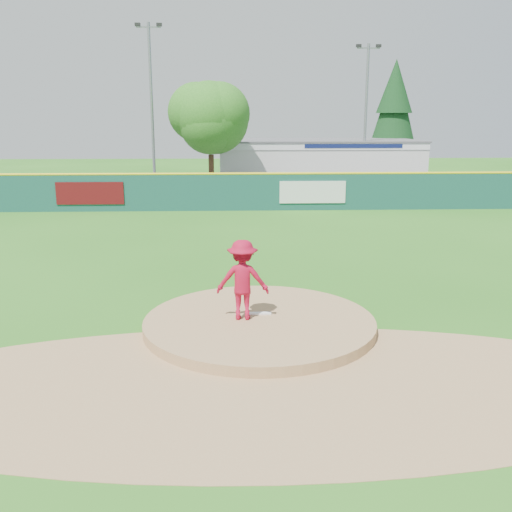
{
  "coord_description": "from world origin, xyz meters",
  "views": [
    {
      "loc": [
        -0.61,
        -12.83,
        4.88
      ],
      "look_at": [
        0.0,
        2.0,
        1.3
      ],
      "focal_mm": 40.0,
      "sensor_mm": 36.0,
      "label": 1
    }
  ],
  "objects_px": {
    "playground_slide": "(59,191)",
    "light_pole_left": "(152,101)",
    "conifer_tree": "(394,111)",
    "van": "(248,188)",
    "deciduous_tree": "(211,124)",
    "pool_building_grp": "(317,161)",
    "light_pole_right": "(366,109)",
    "pitcher": "(243,280)"
  },
  "relations": [
    {
      "from": "pitcher",
      "to": "van",
      "type": "height_order",
      "value": "pitcher"
    },
    {
      "from": "pitcher",
      "to": "conifer_tree",
      "type": "height_order",
      "value": "conifer_tree"
    },
    {
      "from": "deciduous_tree",
      "to": "conifer_tree",
      "type": "height_order",
      "value": "conifer_tree"
    },
    {
      "from": "pitcher",
      "to": "van",
      "type": "relative_size",
      "value": 0.44
    },
    {
      "from": "playground_slide",
      "to": "light_pole_left",
      "type": "bearing_deg",
      "value": 46.7
    },
    {
      "from": "pool_building_grp",
      "to": "playground_slide",
      "type": "distance_m",
      "value": 19.91
    },
    {
      "from": "pitcher",
      "to": "light_pole_left",
      "type": "bearing_deg",
      "value": -74.17
    },
    {
      "from": "deciduous_tree",
      "to": "light_pole_right",
      "type": "relative_size",
      "value": 0.74
    },
    {
      "from": "pool_building_grp",
      "to": "deciduous_tree",
      "type": "distance_m",
      "value": 11.01
    },
    {
      "from": "conifer_tree",
      "to": "light_pole_left",
      "type": "height_order",
      "value": "light_pole_left"
    },
    {
      "from": "playground_slide",
      "to": "deciduous_tree",
      "type": "distance_m",
      "value": 10.35
    },
    {
      "from": "deciduous_tree",
      "to": "light_pole_right",
      "type": "xyz_separation_m",
      "value": [
        11.0,
        4.0,
        0.99
      ]
    },
    {
      "from": "van",
      "to": "pool_building_grp",
      "type": "xyz_separation_m",
      "value": [
        5.67,
        8.9,
        1.05
      ]
    },
    {
      "from": "pitcher",
      "to": "light_pole_right",
      "type": "height_order",
      "value": "light_pole_right"
    },
    {
      "from": "playground_slide",
      "to": "conifer_tree",
      "type": "distance_m",
      "value": 28.37
    },
    {
      "from": "van",
      "to": "pitcher",
      "type": "bearing_deg",
      "value": -160.05
    },
    {
      "from": "pool_building_grp",
      "to": "light_pole_right",
      "type": "xyz_separation_m",
      "value": [
        3.0,
        -2.99,
        3.88
      ]
    },
    {
      "from": "van",
      "to": "light_pole_left",
      "type": "bearing_deg",
      "value": 80.1
    },
    {
      "from": "van",
      "to": "conifer_tree",
      "type": "distance_m",
      "value": 18.74
    },
    {
      "from": "pool_building_grp",
      "to": "playground_slide",
      "type": "height_order",
      "value": "pool_building_grp"
    },
    {
      "from": "van",
      "to": "conifer_tree",
      "type": "xyz_separation_m",
      "value": [
        12.67,
        12.9,
        4.93
      ]
    },
    {
      "from": "deciduous_tree",
      "to": "van",
      "type": "bearing_deg",
      "value": -39.25
    },
    {
      "from": "light_pole_right",
      "to": "pool_building_grp",
      "type": "bearing_deg",
      "value": 135.05
    },
    {
      "from": "pool_building_grp",
      "to": "light_pole_right",
      "type": "relative_size",
      "value": 1.52
    },
    {
      "from": "light_pole_left",
      "to": "light_pole_right",
      "type": "relative_size",
      "value": 1.1
    },
    {
      "from": "deciduous_tree",
      "to": "light_pole_right",
      "type": "bearing_deg",
      "value": 19.98
    },
    {
      "from": "pitcher",
      "to": "light_pole_left",
      "type": "distance_m",
      "value": 27.96
    },
    {
      "from": "pool_building_grp",
      "to": "pitcher",
      "type": "bearing_deg",
      "value": -101.32
    },
    {
      "from": "pitcher",
      "to": "pool_building_grp",
      "type": "bearing_deg",
      "value": -97.23
    },
    {
      "from": "light_pole_right",
      "to": "playground_slide",
      "type": "bearing_deg",
      "value": -159.92
    },
    {
      "from": "pool_building_grp",
      "to": "light_pole_right",
      "type": "distance_m",
      "value": 5.75
    },
    {
      "from": "playground_slide",
      "to": "deciduous_tree",
      "type": "height_order",
      "value": "deciduous_tree"
    },
    {
      "from": "van",
      "to": "deciduous_tree",
      "type": "relative_size",
      "value": 0.58
    },
    {
      "from": "deciduous_tree",
      "to": "playground_slide",
      "type": "bearing_deg",
      "value": -159.81
    },
    {
      "from": "playground_slide",
      "to": "light_pole_left",
      "type": "height_order",
      "value": "light_pole_left"
    },
    {
      "from": "playground_slide",
      "to": "light_pole_right",
      "type": "distance_m",
      "value": 21.85
    },
    {
      "from": "pitcher",
      "to": "light_pole_right",
      "type": "bearing_deg",
      "value": -103.88
    },
    {
      "from": "playground_slide",
      "to": "light_pole_right",
      "type": "xyz_separation_m",
      "value": [
        20.01,
        7.31,
        4.86
      ]
    },
    {
      "from": "pitcher",
      "to": "deciduous_tree",
      "type": "bearing_deg",
      "value": -82.23
    },
    {
      "from": "light_pole_right",
      "to": "van",
      "type": "bearing_deg",
      "value": -145.75
    },
    {
      "from": "playground_slide",
      "to": "conifer_tree",
      "type": "xyz_separation_m",
      "value": [
        24.01,
        14.31,
        4.86
      ]
    },
    {
      "from": "deciduous_tree",
      "to": "conifer_tree",
      "type": "bearing_deg",
      "value": 36.25
    }
  ]
}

